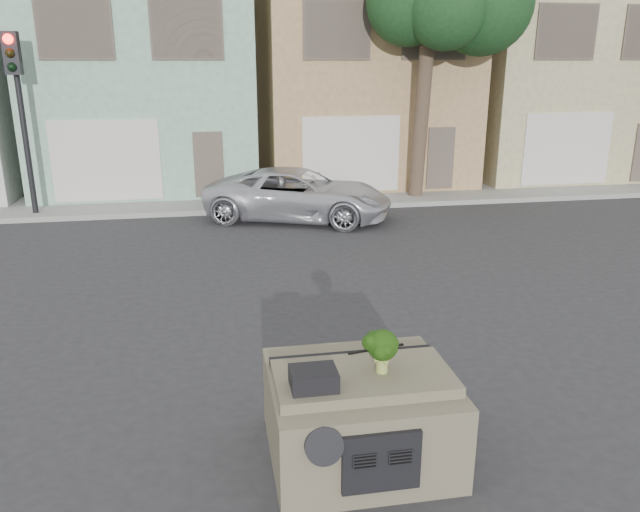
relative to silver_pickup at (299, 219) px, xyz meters
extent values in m
plane|color=#303033|center=(-0.91, -8.07, 0.00)|extent=(120.00, 120.00, 0.00)
cube|color=gray|center=(-0.91, 2.43, 0.07)|extent=(40.00, 3.00, 0.15)
cube|color=#8EB99F|center=(-4.41, 6.43, 3.77)|extent=(7.20, 8.20, 7.55)
cube|color=tan|center=(3.09, 6.43, 3.77)|extent=(7.20, 8.20, 7.55)
cube|color=tan|center=(10.59, 6.43, 3.77)|extent=(7.20, 8.20, 7.55)
imported|color=silver|center=(0.00, 0.00, 0.00)|extent=(5.68, 4.09, 1.44)
cube|color=black|center=(-7.41, 1.43, 2.55)|extent=(0.40, 0.40, 5.10)
cube|color=#183D1A|center=(4.09, 1.73, 4.25)|extent=(4.40, 4.00, 8.50)
cube|color=#6B634D|center=(-0.91, -11.07, 0.56)|extent=(2.00, 1.80, 1.12)
cube|color=black|center=(-1.49, -11.42, 1.22)|extent=(0.48, 0.38, 0.20)
cube|color=black|center=(-0.63, -10.69, 1.13)|extent=(0.69, 0.15, 0.02)
cube|color=#16330A|center=(-0.71, -11.23, 1.37)|extent=(0.56, 0.56, 0.50)
camera|label=1|loc=(-2.42, -17.05, 4.34)|focal=35.00mm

